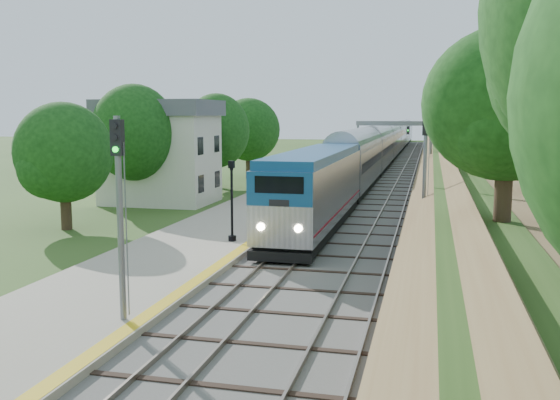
% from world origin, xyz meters
% --- Properties ---
extents(ground, '(320.00, 320.00, 0.00)m').
position_xyz_m(ground, '(0.00, 0.00, 0.00)').
color(ground, '#2D4C19').
rests_on(ground, ground).
extents(trackbed, '(9.50, 170.00, 0.28)m').
position_xyz_m(trackbed, '(2.00, 60.00, 0.07)').
color(trackbed, '#4C4944').
rests_on(trackbed, ground).
extents(platform, '(6.40, 68.00, 0.38)m').
position_xyz_m(platform, '(-5.20, 16.00, 0.19)').
color(platform, gray).
rests_on(platform, ground).
extents(yellow_stripe, '(0.55, 68.00, 0.01)m').
position_xyz_m(yellow_stripe, '(-2.35, 16.00, 0.39)').
color(yellow_stripe, gold).
rests_on(yellow_stripe, platform).
extents(embankment, '(10.64, 170.00, 11.70)m').
position_xyz_m(embankment, '(10.35, 60.00, 1.95)').
color(embankment, brown).
rests_on(embankment, ground).
extents(station_building, '(8.60, 6.60, 8.00)m').
position_xyz_m(station_building, '(-14.00, 30.00, 4.09)').
color(station_building, white).
rests_on(station_building, ground).
extents(signal_gantry, '(8.40, 0.38, 6.20)m').
position_xyz_m(signal_gantry, '(2.47, 54.99, 4.82)').
color(signal_gantry, slate).
rests_on(signal_gantry, ground).
extents(trees_behind_platform, '(7.82, 53.32, 7.21)m').
position_xyz_m(trees_behind_platform, '(-11.17, 20.67, 4.53)').
color(trees_behind_platform, '#332316').
rests_on(trees_behind_platform, ground).
extents(train, '(3.07, 144.10, 4.52)m').
position_xyz_m(train, '(0.00, 82.57, 2.30)').
color(train, black).
rests_on(train, trackbed).
extents(lamppost_far, '(0.41, 0.41, 4.16)m').
position_xyz_m(lamppost_far, '(-3.39, 15.23, 2.24)').
color(lamppost_far, black).
rests_on(lamppost_far, platform).
extents(signal_platform, '(0.38, 0.30, 6.46)m').
position_xyz_m(signal_platform, '(-2.90, 2.48, 4.35)').
color(signal_platform, slate).
rests_on(signal_platform, platform).
extents(signal_farside, '(0.38, 0.30, 6.89)m').
position_xyz_m(signal_farside, '(6.20, 18.95, 4.33)').
color(signal_farside, slate).
rests_on(signal_farside, ground).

